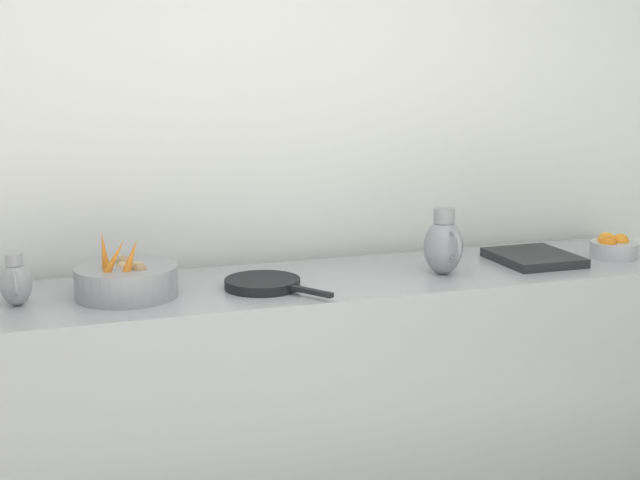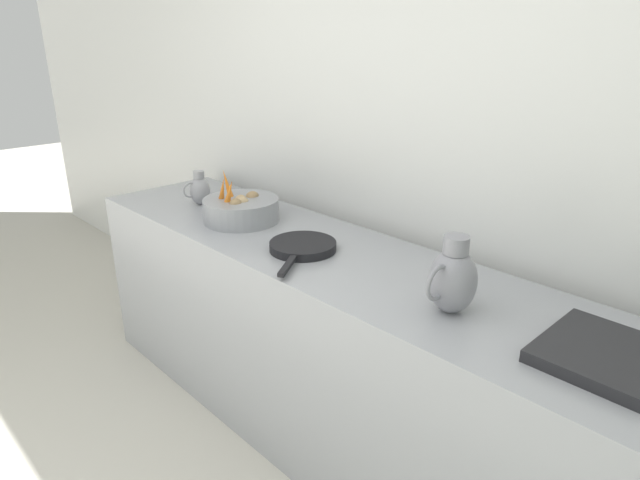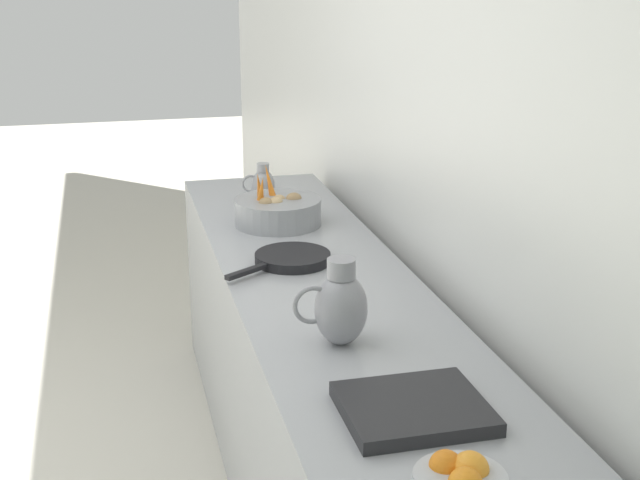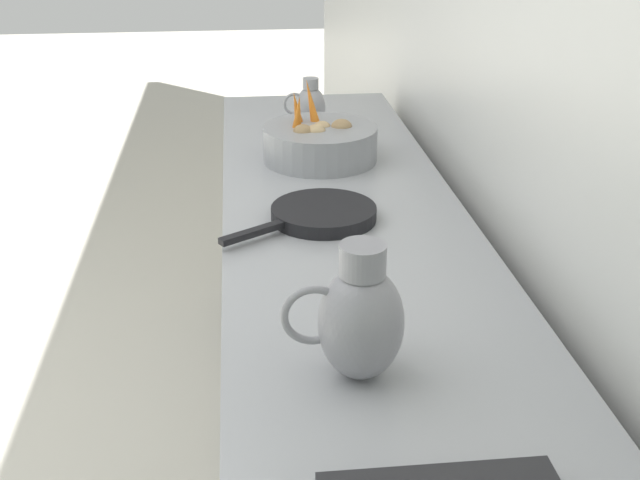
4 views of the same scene
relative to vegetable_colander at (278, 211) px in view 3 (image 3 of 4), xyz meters
The scene contains 7 objects.
tile_wall_left 1.41m from the vegetable_colander, 110.45° to the left, with size 0.10×9.39×3.00m, color white.
prep_counter 0.87m from the vegetable_colander, 91.73° to the left, with size 0.64×3.07×0.88m, color #9EA0A5.
vegetable_colander is the anchor object (origin of this frame).
metal_pitcher_tall 1.18m from the vegetable_colander, 87.23° to the left, with size 0.21×0.15×0.25m.
metal_pitcher_short 0.36m from the vegetable_colander, 90.73° to the right, with size 0.15×0.10×0.17m.
counter_sink_basin 1.62m from the vegetable_colander, 90.25° to the left, with size 0.34×0.30×0.04m, color #232326.
skillet_on_counter 0.48m from the vegetable_colander, 84.62° to the left, with size 0.40×0.32×0.03m.
Camera 3 is at (-0.84, 2.73, 1.93)m, focal length 49.39 mm.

